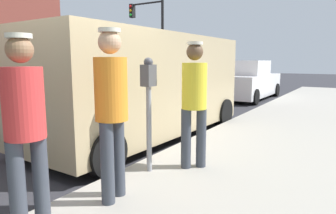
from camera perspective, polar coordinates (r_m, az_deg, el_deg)
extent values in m
plane|color=#2D2D33|center=(4.98, -17.89, -10.78)|extent=(80.00, 80.00, 0.00)
cylinder|color=gray|center=(4.02, -3.64, -4.24)|extent=(0.07, 0.07, 1.15)
cube|color=#4C4C51|center=(3.92, -3.74, 6.00)|extent=(0.14, 0.18, 0.28)
sphere|color=#47474C|center=(3.91, -3.77, 8.49)|extent=(0.12, 0.12, 0.12)
cylinder|color=#383D47|center=(4.24, 6.30, -5.82)|extent=(0.14, 0.14, 0.83)
cylinder|color=#383D47|center=(4.17, 3.44, -6.02)|extent=(0.14, 0.14, 0.83)
cylinder|color=yellow|center=(4.08, 5.01, 4.00)|extent=(0.34, 0.34, 0.62)
sphere|color=brown|center=(4.07, 5.10, 10.38)|extent=(0.22, 0.22, 0.22)
cylinder|color=silver|center=(4.07, 5.12, 11.96)|extent=(0.21, 0.21, 0.04)
cylinder|color=#383D47|center=(3.20, -11.45, -10.45)|extent=(0.14, 0.14, 0.86)
cylinder|color=#383D47|center=(3.38, -9.40, -9.37)|extent=(0.14, 0.14, 0.86)
cylinder|color=orange|center=(3.13, -10.77, 3.35)|extent=(0.34, 0.34, 0.65)
sphere|color=tan|center=(3.13, -11.02, 11.98)|extent=(0.23, 0.23, 0.23)
cylinder|color=silver|center=(3.13, -11.09, 14.12)|extent=(0.22, 0.22, 0.04)
cylinder|color=#383D47|center=(2.94, -26.73, -13.52)|extent=(0.14, 0.14, 0.82)
cylinder|color=#383D47|center=(3.04, -23.01, -12.54)|extent=(0.14, 0.14, 0.82)
cylinder|color=red|center=(2.81, -25.76, 0.64)|extent=(0.34, 0.34, 0.61)
sphere|color=#8C6647|center=(2.79, -26.37, 9.74)|extent=(0.22, 0.22, 0.22)
cylinder|color=silver|center=(2.80, -26.52, 12.00)|extent=(0.21, 0.21, 0.04)
cube|color=tan|center=(6.33, -4.79, 4.55)|extent=(2.16, 5.26, 1.96)
cube|color=black|center=(8.37, 5.79, 8.23)|extent=(1.84, 0.14, 0.88)
cylinder|color=black|center=(8.62, -1.17, 0.14)|extent=(0.24, 0.69, 0.68)
cylinder|color=black|center=(7.71, 10.49, -1.03)|extent=(0.24, 0.69, 0.68)
cylinder|color=black|center=(5.82, -25.07, -4.87)|extent=(0.24, 0.69, 0.68)
cylinder|color=black|center=(4.35, -11.79, -8.65)|extent=(0.24, 0.69, 0.68)
cube|color=white|center=(13.46, 14.68, 4.09)|extent=(1.86, 4.42, 0.89)
cube|color=white|center=(13.21, 14.51, 7.24)|extent=(1.62, 1.99, 0.60)
cylinder|color=black|center=(15.32, 13.50, 3.50)|extent=(0.23, 0.60, 0.60)
cylinder|color=black|center=(14.84, 19.78, 3.07)|extent=(0.23, 0.60, 0.60)
cylinder|color=black|center=(12.26, 8.40, 2.41)|extent=(0.23, 0.60, 0.60)
cylinder|color=black|center=(11.67, 16.13, 1.84)|extent=(0.23, 0.60, 0.60)
cylinder|color=black|center=(17.82, -1.04, 11.84)|extent=(0.16, 0.16, 5.20)
cylinder|color=black|center=(18.79, -4.30, 19.03)|extent=(2.40, 0.10, 0.10)
cube|color=black|center=(19.33, -6.80, 17.65)|extent=(0.24, 0.32, 0.80)
sphere|color=red|center=(19.24, -7.15, 18.44)|extent=(0.17, 0.17, 0.17)
sphere|color=yellow|center=(19.20, -7.13, 17.71)|extent=(0.17, 0.17, 0.17)
sphere|color=green|center=(19.16, -7.12, 16.97)|extent=(0.17, 0.17, 0.17)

